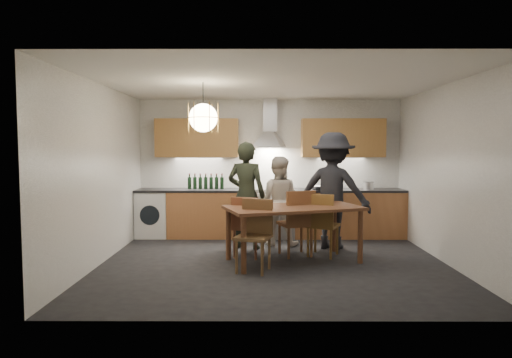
{
  "coord_description": "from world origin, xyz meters",
  "views": [
    {
      "loc": [
        -0.23,
        -6.56,
        1.69
      ],
      "look_at": [
        -0.26,
        0.4,
        1.2
      ],
      "focal_mm": 32.0,
      "sensor_mm": 36.0,
      "label": 1
    }
  ],
  "objects_px": {
    "chair_front": "(255,230)",
    "person_left": "(246,195)",
    "wine_bottles": "(206,181)",
    "stock_pot": "(369,186)",
    "person_mid": "(278,201)",
    "person_right": "(333,191)",
    "mixing_bowl": "(318,188)",
    "dining_table": "(294,213)",
    "chair_back_left": "(247,223)"
  },
  "relations": [
    {
      "from": "dining_table",
      "to": "stock_pot",
      "type": "distance_m",
      "value": 2.42
    },
    {
      "from": "wine_bottles",
      "to": "person_left",
      "type": "bearing_deg",
      "value": -52.32
    },
    {
      "from": "chair_front",
      "to": "person_left",
      "type": "bearing_deg",
      "value": 113.35
    },
    {
      "from": "person_mid",
      "to": "mixing_bowl",
      "type": "distance_m",
      "value": 1.01
    },
    {
      "from": "person_mid",
      "to": "wine_bottles",
      "type": "distance_m",
      "value": 1.55
    },
    {
      "from": "dining_table",
      "to": "person_mid",
      "type": "height_order",
      "value": "person_mid"
    },
    {
      "from": "person_mid",
      "to": "mixing_bowl",
      "type": "relative_size",
      "value": 5.12
    },
    {
      "from": "dining_table",
      "to": "wine_bottles",
      "type": "distance_m",
      "value": 2.46
    },
    {
      "from": "stock_pot",
      "to": "dining_table",
      "type": "bearing_deg",
      "value": -130.01
    },
    {
      "from": "dining_table",
      "to": "chair_back_left",
      "type": "relative_size",
      "value": 2.29
    },
    {
      "from": "chair_back_left",
      "to": "person_left",
      "type": "distance_m",
      "value": 0.76
    },
    {
      "from": "chair_back_left",
      "to": "stock_pot",
      "type": "bearing_deg",
      "value": -124.81
    },
    {
      "from": "dining_table",
      "to": "mixing_bowl",
      "type": "xyz_separation_m",
      "value": [
        0.59,
        1.78,
        0.21
      ]
    },
    {
      "from": "chair_back_left",
      "to": "person_left",
      "type": "height_order",
      "value": "person_left"
    },
    {
      "from": "person_left",
      "to": "chair_front",
      "type": "bearing_deg",
      "value": 114.38
    },
    {
      "from": "wine_bottles",
      "to": "dining_table",
      "type": "bearing_deg",
      "value": -51.8
    },
    {
      "from": "person_right",
      "to": "mixing_bowl",
      "type": "distance_m",
      "value": 0.89
    },
    {
      "from": "person_left",
      "to": "person_right",
      "type": "xyz_separation_m",
      "value": [
        1.44,
        0.01,
        0.08
      ]
    },
    {
      "from": "dining_table",
      "to": "chair_back_left",
      "type": "distance_m",
      "value": 0.75
    },
    {
      "from": "chair_back_left",
      "to": "person_right",
      "type": "height_order",
      "value": "person_right"
    },
    {
      "from": "person_mid",
      "to": "wine_bottles",
      "type": "height_order",
      "value": "person_mid"
    },
    {
      "from": "person_mid",
      "to": "dining_table",
      "type": "bearing_deg",
      "value": 109.74
    },
    {
      "from": "dining_table",
      "to": "wine_bottles",
      "type": "height_order",
      "value": "wine_bottles"
    },
    {
      "from": "dining_table",
      "to": "mixing_bowl",
      "type": "height_order",
      "value": "mixing_bowl"
    },
    {
      "from": "stock_pot",
      "to": "chair_front",
      "type": "bearing_deg",
      "value": -132.48
    },
    {
      "from": "person_right",
      "to": "stock_pot",
      "type": "distance_m",
      "value": 1.25
    },
    {
      "from": "mixing_bowl",
      "to": "wine_bottles",
      "type": "relative_size",
      "value": 0.44
    },
    {
      "from": "person_left",
      "to": "person_right",
      "type": "height_order",
      "value": "person_right"
    },
    {
      "from": "person_right",
      "to": "stock_pot",
      "type": "relative_size",
      "value": 9.78
    },
    {
      "from": "stock_pot",
      "to": "wine_bottles",
      "type": "xyz_separation_m",
      "value": [
        -3.05,
        0.07,
        0.07
      ]
    },
    {
      "from": "person_left",
      "to": "wine_bottles",
      "type": "height_order",
      "value": "person_left"
    },
    {
      "from": "person_right",
      "to": "stock_pot",
      "type": "xyz_separation_m",
      "value": [
        0.82,
        0.94,
        0.0
      ]
    },
    {
      "from": "wine_bottles",
      "to": "stock_pot",
      "type": "bearing_deg",
      "value": -1.37
    },
    {
      "from": "chair_back_left",
      "to": "chair_front",
      "type": "distance_m",
      "value": 0.69
    },
    {
      "from": "chair_front",
      "to": "person_left",
      "type": "xyz_separation_m",
      "value": [
        -0.15,
        1.35,
        0.33
      ]
    },
    {
      "from": "stock_pot",
      "to": "person_mid",
      "type": "bearing_deg",
      "value": -158.39
    },
    {
      "from": "dining_table",
      "to": "person_right",
      "type": "xyz_separation_m",
      "value": [
        0.72,
        0.9,
        0.24
      ]
    },
    {
      "from": "person_left",
      "to": "person_right",
      "type": "relative_size",
      "value": 0.92
    },
    {
      "from": "dining_table",
      "to": "mixing_bowl",
      "type": "bearing_deg",
      "value": 53.26
    },
    {
      "from": "person_mid",
      "to": "stock_pot",
      "type": "bearing_deg",
      "value": -147.56
    },
    {
      "from": "chair_back_left",
      "to": "person_left",
      "type": "relative_size",
      "value": 0.53
    },
    {
      "from": "dining_table",
      "to": "person_right",
      "type": "bearing_deg",
      "value": 32.91
    },
    {
      "from": "dining_table",
      "to": "wine_bottles",
      "type": "xyz_separation_m",
      "value": [
        -1.51,
        1.91,
        0.32
      ]
    },
    {
      "from": "person_left",
      "to": "person_right",
      "type": "bearing_deg",
      "value": -161.58
    },
    {
      "from": "dining_table",
      "to": "stock_pot",
      "type": "xyz_separation_m",
      "value": [
        1.55,
        1.84,
        0.24
      ]
    },
    {
      "from": "person_mid",
      "to": "person_right",
      "type": "xyz_separation_m",
      "value": [
        0.9,
        -0.25,
        0.2
      ]
    },
    {
      "from": "chair_back_left",
      "to": "wine_bottles",
      "type": "relative_size",
      "value": 1.38
    },
    {
      "from": "dining_table",
      "to": "person_left",
      "type": "bearing_deg",
      "value": 110.36
    },
    {
      "from": "chair_back_left",
      "to": "mixing_bowl",
      "type": "height_order",
      "value": "mixing_bowl"
    },
    {
      "from": "person_left",
      "to": "stock_pot",
      "type": "bearing_deg",
      "value": -139.26
    }
  ]
}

